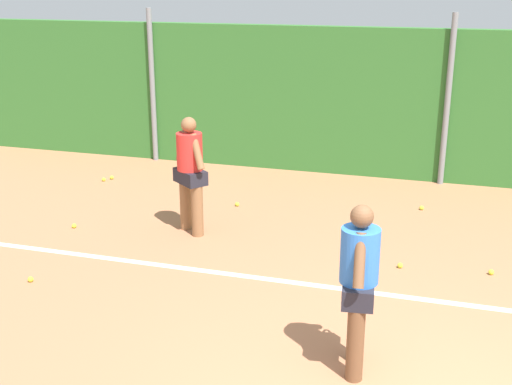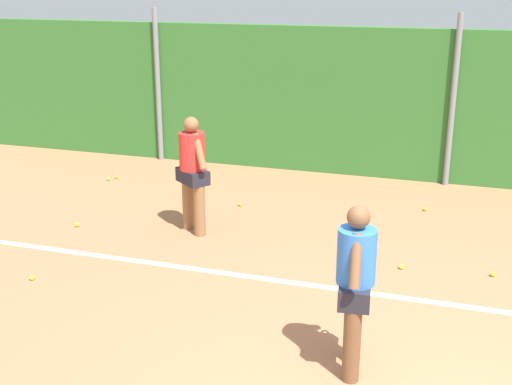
# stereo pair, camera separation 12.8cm
# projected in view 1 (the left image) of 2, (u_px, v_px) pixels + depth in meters

# --- Properties ---
(ground_plane) EXTENTS (28.82, 28.82, 0.00)m
(ground_plane) POSITION_uv_depth(u_px,v_px,m) (425.00, 312.00, 7.12)
(ground_plane) COLOR #B2704C
(hedge_fence_backdrop) EXTENTS (18.73, 0.25, 2.62)m
(hedge_fence_backdrop) POSITION_uv_depth(u_px,v_px,m) (447.00, 107.00, 11.26)
(hedge_fence_backdrop) COLOR #33702D
(hedge_fence_backdrop) RESTS_ON ground_plane
(fence_post_left) EXTENTS (0.10, 0.10, 2.89)m
(fence_post_left) POSITION_uv_depth(u_px,v_px,m) (152.00, 86.00, 12.53)
(fence_post_left) COLOR gray
(fence_post_left) RESTS_ON ground_plane
(fence_post_center) EXTENTS (0.10, 0.10, 2.89)m
(fence_post_center) POSITION_uv_depth(u_px,v_px,m) (448.00, 101.00, 11.06)
(fence_post_center) COLOR gray
(fence_post_center) RESTS_ON ground_plane
(court_baseline_paint) EXTENTS (13.69, 0.10, 0.01)m
(court_baseline_paint) POSITION_uv_depth(u_px,v_px,m) (427.00, 300.00, 7.38)
(court_baseline_paint) COLOR white
(court_baseline_paint) RESTS_ON ground_plane
(player_foreground_near) EXTENTS (0.34, 0.75, 1.60)m
(player_foreground_near) POSITION_uv_depth(u_px,v_px,m) (358.00, 281.00, 5.82)
(player_foreground_near) COLOR brown
(player_foreground_near) RESTS_ON ground_plane
(player_midcourt) EXTENTS (0.58, 0.52, 1.65)m
(player_midcourt) POSITION_uv_depth(u_px,v_px,m) (190.00, 169.00, 9.06)
(player_midcourt) COLOR #8C603D
(player_midcourt) RESTS_ON ground_plane
(tennis_ball_0) EXTENTS (0.07, 0.07, 0.07)m
(tennis_ball_0) POSITION_uv_depth(u_px,v_px,m) (112.00, 178.00, 11.73)
(tennis_ball_0) COLOR #CCDB33
(tennis_ball_0) RESTS_ON ground_plane
(tennis_ball_1) EXTENTS (0.07, 0.07, 0.07)m
(tennis_ball_1) POSITION_uv_depth(u_px,v_px,m) (104.00, 179.00, 11.62)
(tennis_ball_1) COLOR #CCDB33
(tennis_ball_1) RESTS_ON ground_plane
(tennis_ball_2) EXTENTS (0.07, 0.07, 0.07)m
(tennis_ball_2) POSITION_uv_depth(u_px,v_px,m) (31.00, 279.00, 7.81)
(tennis_ball_2) COLOR #CCDB33
(tennis_ball_2) RESTS_ON ground_plane
(tennis_ball_3) EXTENTS (0.07, 0.07, 0.07)m
(tennis_ball_3) POSITION_uv_depth(u_px,v_px,m) (422.00, 208.00, 10.21)
(tennis_ball_3) COLOR #CCDB33
(tennis_ball_3) RESTS_ON ground_plane
(tennis_ball_4) EXTENTS (0.07, 0.07, 0.07)m
(tennis_ball_4) POSITION_uv_depth(u_px,v_px,m) (237.00, 204.00, 10.37)
(tennis_ball_4) COLOR #CCDB33
(tennis_ball_4) RESTS_ON ground_plane
(tennis_ball_5) EXTENTS (0.07, 0.07, 0.07)m
(tennis_ball_5) POSITION_uv_depth(u_px,v_px,m) (400.00, 265.00, 8.19)
(tennis_ball_5) COLOR #CCDB33
(tennis_ball_5) RESTS_ON ground_plane
(tennis_ball_6) EXTENTS (0.07, 0.07, 0.07)m
(tennis_ball_6) POSITION_uv_depth(u_px,v_px,m) (491.00, 272.00, 8.00)
(tennis_ball_6) COLOR #CCDB33
(tennis_ball_6) RESTS_ON ground_plane
(tennis_ball_7) EXTENTS (0.07, 0.07, 0.07)m
(tennis_ball_7) POSITION_uv_depth(u_px,v_px,m) (74.00, 226.00, 9.48)
(tennis_ball_7) COLOR #CCDB33
(tennis_ball_7) RESTS_ON ground_plane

